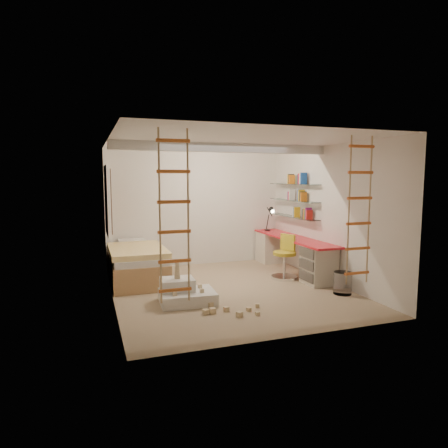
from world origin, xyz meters
name	(u,v)px	position (x,y,z in m)	size (l,w,h in m)	color
floor	(229,290)	(0.00, 0.00, 0.00)	(4.50, 4.50, 0.00)	tan
ceiling_beam	(224,148)	(0.00, 0.30, 2.52)	(4.00, 0.18, 0.16)	white
window_frame	(107,201)	(-1.97, 1.50, 1.55)	(0.06, 1.15, 1.35)	white
window_blind	(110,200)	(-1.93, 1.50, 1.55)	(0.02, 1.00, 1.20)	#4C2D1E
rope_ladder_left	(174,217)	(-1.35, -1.75, 1.52)	(0.41, 0.04, 2.13)	#BD5920
rope_ladder_right	(359,211)	(1.35, -1.75, 1.52)	(0.41, 0.04, 2.13)	orange
waste_bin	(343,283)	(1.75, -0.87, 0.19)	(0.31, 0.31, 0.38)	white
desk	(292,253)	(1.72, 0.86, 0.40)	(0.56, 2.80, 0.75)	red
shelves	(293,200)	(1.87, 1.13, 1.50)	(0.25, 1.80, 0.71)	white
bed	(137,264)	(-1.48, 1.23, 0.33)	(1.02, 2.00, 0.69)	#AD7F51
task_lamp	(271,215)	(1.67, 1.82, 1.14)	(0.14, 0.36, 0.57)	black
swivel_chair	(285,262)	(1.31, 0.41, 0.32)	(0.68, 0.68, 0.87)	gold
play_platform	(185,293)	(-0.93, -0.45, 0.15)	(0.90, 0.72, 0.38)	silver
toy_blocks	(213,297)	(-0.59, -0.88, 0.18)	(1.27, 1.09, 0.65)	#CCB284
books	(293,195)	(1.87, 1.13, 1.62)	(0.14, 0.58, 0.92)	red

